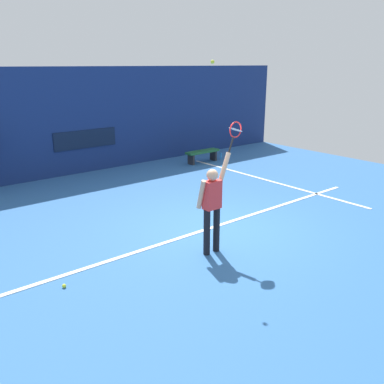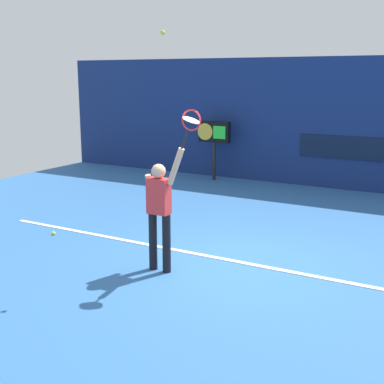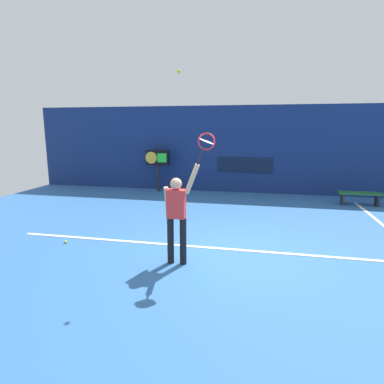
# 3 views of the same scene
# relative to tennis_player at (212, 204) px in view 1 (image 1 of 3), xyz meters

# --- Properties ---
(ground_plane) EXTENTS (18.00, 18.00, 0.00)m
(ground_plane) POSITION_rel_tennis_player_xyz_m (0.89, 0.79, -1.01)
(ground_plane) COLOR #2D609E
(back_wall) EXTENTS (18.00, 0.20, 3.47)m
(back_wall) POSITION_rel_tennis_player_xyz_m (0.89, 7.48, 0.73)
(back_wall) COLOR navy
(back_wall) RESTS_ON ground_plane
(sponsor_banner_center) EXTENTS (2.20, 0.03, 0.60)m
(sponsor_banner_center) POSITION_rel_tennis_player_xyz_m (0.89, 7.36, 0.12)
(sponsor_banner_center) COLOR #0C1933
(court_baseline) EXTENTS (10.00, 0.10, 0.01)m
(court_baseline) POSITION_rel_tennis_player_xyz_m (0.89, 0.93, -1.00)
(court_baseline) COLOR white
(court_baseline) RESTS_ON ground_plane
(court_sideline) EXTENTS (0.10, 7.00, 0.01)m
(court_sideline) POSITION_rel_tennis_player_xyz_m (4.84, 2.79, -1.00)
(court_sideline) COLOR white
(court_sideline) RESTS_ON ground_plane
(tennis_player) EXTENTS (0.70, 0.31, 1.97)m
(tennis_player) POSITION_rel_tennis_player_xyz_m (0.00, 0.00, 0.00)
(tennis_player) COLOR black
(tennis_player) RESTS_ON ground_plane
(tennis_racket) EXTENTS (0.41, 0.27, 0.62)m
(tennis_racket) POSITION_rel_tennis_player_xyz_m (0.55, -0.00, 1.32)
(tennis_racket) COLOR black
(tennis_ball) EXTENTS (0.07, 0.07, 0.07)m
(tennis_ball) POSITION_rel_tennis_player_xyz_m (0.04, 0.09, 2.57)
(tennis_ball) COLOR #CCE033
(court_bench) EXTENTS (1.40, 0.36, 0.45)m
(court_bench) POSITION_rel_tennis_player_xyz_m (4.88, 5.99, -0.67)
(court_bench) COLOR #1E592D
(court_bench) RESTS_ON ground_plane
(water_bottle) EXTENTS (0.07, 0.07, 0.24)m
(water_bottle) POSITION_rel_tennis_player_xyz_m (5.82, 5.99, -0.89)
(water_bottle) COLOR #338CD8
(water_bottle) RESTS_ON ground_plane
(spare_ball) EXTENTS (0.07, 0.07, 0.07)m
(spare_ball) POSITION_rel_tennis_player_xyz_m (-2.79, 0.54, -0.98)
(spare_ball) COLOR #CCE033
(spare_ball) RESTS_ON ground_plane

